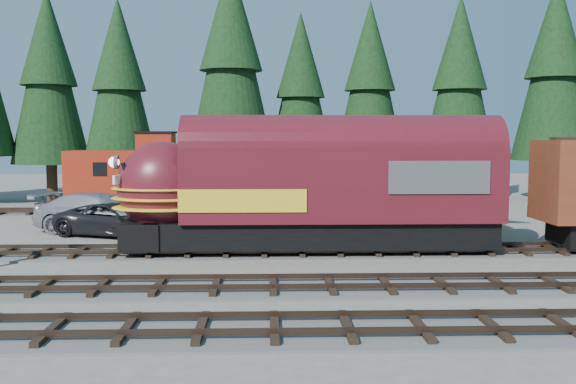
{
  "coord_description": "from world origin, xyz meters",
  "views": [
    {
      "loc": [
        -4.34,
        -21.89,
        4.82
      ],
      "look_at": [
        -3.53,
        4.0,
        2.55
      ],
      "focal_mm": 40.0,
      "sensor_mm": 36.0,
      "label": 1
    }
  ],
  "objects_px": {
    "locomotive": "(300,193)",
    "pickup_truck_b": "(101,213)",
    "pickup_truck_a": "(115,220)",
    "depot": "(353,173)",
    "caboose": "(143,176)"
  },
  "relations": [
    {
      "from": "caboose",
      "to": "pickup_truck_a",
      "type": "relative_size",
      "value": 1.57
    },
    {
      "from": "pickup_truck_a",
      "to": "locomotive",
      "type": "bearing_deg",
      "value": -100.37
    },
    {
      "from": "locomotive",
      "to": "pickup_truck_a",
      "type": "xyz_separation_m",
      "value": [
        -8.72,
        5.06,
        -1.71
      ]
    },
    {
      "from": "locomotive",
      "to": "pickup_truck_a",
      "type": "relative_size",
      "value": 2.75
    },
    {
      "from": "locomotive",
      "to": "pickup_truck_b",
      "type": "height_order",
      "value": "locomotive"
    },
    {
      "from": "locomotive",
      "to": "pickup_truck_b",
      "type": "distance_m",
      "value": 11.51
    },
    {
      "from": "depot",
      "to": "pickup_truck_b",
      "type": "distance_m",
      "value": 12.83
    },
    {
      "from": "pickup_truck_a",
      "to": "pickup_truck_b",
      "type": "height_order",
      "value": "pickup_truck_b"
    },
    {
      "from": "pickup_truck_a",
      "to": "pickup_truck_b",
      "type": "relative_size",
      "value": 0.84
    },
    {
      "from": "depot",
      "to": "pickup_truck_a",
      "type": "distance_m",
      "value": 12.04
    },
    {
      "from": "pickup_truck_a",
      "to": "pickup_truck_b",
      "type": "distance_m",
      "value": 1.4
    },
    {
      "from": "locomotive",
      "to": "caboose",
      "type": "relative_size",
      "value": 1.75
    },
    {
      "from": "caboose",
      "to": "pickup_truck_b",
      "type": "height_order",
      "value": "caboose"
    },
    {
      "from": "pickup_truck_b",
      "to": "locomotive",
      "type": "bearing_deg",
      "value": -105.44
    },
    {
      "from": "locomotive",
      "to": "caboose",
      "type": "xyz_separation_m",
      "value": [
        -9.07,
        14.0,
        -0.15
      ]
    }
  ]
}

